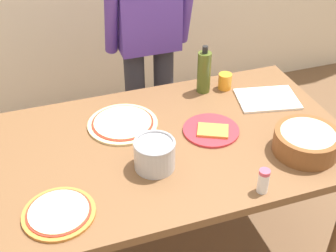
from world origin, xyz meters
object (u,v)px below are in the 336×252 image
Objects in this scene: plate_with_slice at (211,130)px; cutting_board_white at (267,99)px; olive_oil_bottle at (204,72)px; pizza_raw_on_board at (123,123)px; pizza_cooked_on_tray at (59,213)px; dining_table at (172,157)px; steel_pot at (155,154)px; person_cook at (148,33)px; salt_shaker at (263,181)px; cup_orange at (225,81)px; popcorn_bowl at (307,140)px.

plate_with_slice is 0.87× the size of cutting_board_white.
cutting_board_white is (0.27, -0.19, -0.11)m from olive_oil_bottle.
cutting_board_white is at bearing -1.91° from pizza_raw_on_board.
dining_table is at bearing 27.73° from pizza_cooked_on_tray.
steel_pot is (0.42, 0.14, 0.06)m from pizza_cooked_on_tray.
pizza_raw_on_board is at bearing -117.99° from person_cook.
salt_shaker is at bearing -56.13° from pizza_raw_on_board.
pizza_raw_on_board is at bearing 52.68° from pizza_cooked_on_tray.
pizza_cooked_on_tray is 1.57× the size of steel_pot.
cup_orange is at bearing 14.29° from pizza_raw_on_board.
pizza_cooked_on_tray is at bearing -178.33° from popcorn_bowl.
salt_shaker is (0.41, -0.61, 0.04)m from pizza_raw_on_board.
steel_pot is at bearing -80.76° from pizza_raw_on_board.
olive_oil_bottle reaches higher than cup_orange.
pizza_cooked_on_tray is 0.78m from salt_shaker.
person_cook is 5.96× the size of pizza_cooked_on_tray.
cup_orange is (0.42, 0.34, 0.13)m from dining_table.
olive_oil_bottle is at bearing 110.30° from popcorn_bowl.
popcorn_bowl reaches higher than plate_with_slice.
cutting_board_white is at bearing -48.10° from cup_orange.
person_cook is 0.94m from steel_pot.
steel_pot is 2.04× the size of cup_orange.
person_cook is (0.12, 0.76, 0.27)m from dining_table.
person_cook reaches higher than pizza_cooked_on_tray.
person_cook is 0.52m from cup_orange.
salt_shaker is (-0.19, -0.76, 0.01)m from cup_orange.
person_cook is 6.33× the size of olive_oil_bottle.
dining_table is 0.81m from person_cook.
person_cook reaches higher than olive_oil_bottle.
pizza_raw_on_board is 0.60m from pizza_cooked_on_tray.
plate_with_slice is 0.36m from steel_pot.
popcorn_bowl is at bearing -32.38° from pizza_raw_on_board.
popcorn_bowl is 2.64× the size of salt_shaker.
pizza_cooked_on_tray is 1.05× the size of plate_with_slice.
steel_pot reaches higher than plate_with_slice.
popcorn_bowl reaches higher than pizza_cooked_on_tray.
dining_table is 0.55m from cup_orange.
olive_oil_bottle reaches higher than salt_shaker.
salt_shaker is (0.23, -0.41, 0.14)m from dining_table.
steel_pot reaches higher than dining_table.
person_cook is 4.92× the size of pizza_raw_on_board.
cutting_board_white is at bearing 22.74° from plate_with_slice.
cutting_board_white is at bearing 22.04° from pizza_cooked_on_tray.
pizza_raw_on_board is 0.51m from olive_oil_bottle.
pizza_raw_on_board is 1.21× the size of pizza_cooked_on_tray.
pizza_cooked_on_tray is at bearing -158.33° from plate_with_slice.
cup_orange is at bearing 33.26° from pizza_cooked_on_tray.
pizza_cooked_on_tray is at bearing -160.88° from steel_pot.
salt_shaker reaches higher than dining_table.
popcorn_bowl is at bearing 1.67° from pizza_cooked_on_tray.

